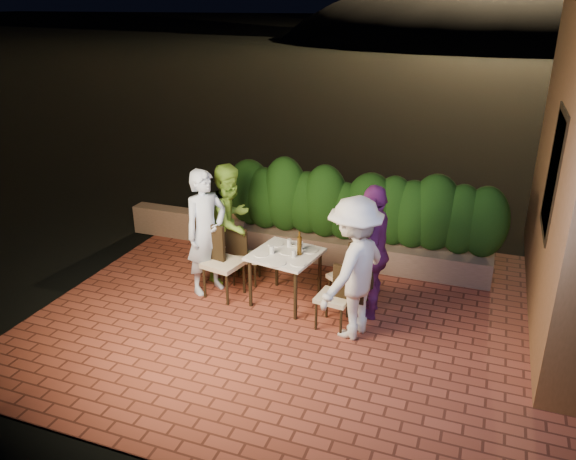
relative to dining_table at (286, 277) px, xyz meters
The scene contains 30 objects.
ground 0.92m from the dining_table, 60.19° to the right, with size 400.00×400.00×0.00m, color black.
terrace_floor 0.65m from the dining_table, 28.09° to the right, with size 7.00×6.00×0.15m, color brown.
window_pane 3.70m from the dining_table, 13.56° to the left, with size 0.08×1.00×1.40m, color black.
window_frame 3.69m from the dining_table, 13.60° to the left, with size 0.06×1.15×1.55m, color black.
planter 1.70m from the dining_table, 68.81° to the left, with size 4.20×0.55×0.40m, color #7A604D.
hedge 1.79m from the dining_table, 68.81° to the left, with size 4.00×0.70×1.10m, color #15390F, non-canonical shape.
parapet 2.87m from the dining_table, 146.51° to the left, with size 2.20×0.30×0.50m, color #7A604D.
hill 59.49m from the dining_table, 87.67° to the left, with size 52.00×40.00×22.00m, color black.
dining_table is the anchor object (origin of this frame).
plate_nw 0.51m from the dining_table, 149.16° to the right, with size 0.20×0.20×0.01m, color white.
plate_sw 0.50m from the dining_table, 135.86° to the left, with size 0.22×0.22×0.01m, color white.
plate_ne 0.54m from the dining_table, 44.04° to the right, with size 0.20×0.20×0.01m, color white.
plate_se 0.51m from the dining_table, 32.17° to the left, with size 0.23×0.23×0.01m, color white.
plate_centre 0.38m from the dining_table, 51.47° to the left, with size 0.21×0.21×0.01m, color white.
plate_front 0.52m from the dining_table, 87.50° to the right, with size 0.23×0.23×0.01m, color white.
glass_nw 0.47m from the dining_table, 153.01° to the right, with size 0.07×0.07×0.11m, color silver.
glass_sw 0.48m from the dining_table, 96.68° to the left, with size 0.07×0.07×0.11m, color silver.
glass_ne 0.46m from the dining_table, 30.56° to the right, with size 0.06×0.06×0.10m, color silver.
glass_se 0.49m from the dining_table, 44.55° to the left, with size 0.07×0.07×0.12m, color silver.
beer_bottle 0.58m from the dining_table, ahead, with size 0.06×0.06×0.33m, color #442C0B, non-canonical shape.
bowl 0.49m from the dining_table, 83.90° to the left, with size 0.17×0.17×0.04m, color white.
chair_left_front 0.91m from the dining_table, behind, with size 0.49×0.49×1.06m, color black, non-canonical shape.
chair_left_back 0.85m from the dining_table, 154.19° to the left, with size 0.39×0.39×0.85m, color black, non-canonical shape.
chair_right_front 0.92m from the dining_table, 26.60° to the right, with size 0.42×0.42×0.90m, color black, non-canonical shape.
chair_right_back 0.89m from the dining_table, ahead, with size 0.45×0.45×0.98m, color black, non-canonical shape.
diner_blue 1.29m from the dining_table, behind, with size 0.67×0.44×1.83m, color #C1D6F9.
diner_green 1.27m from the dining_table, 155.72° to the left, with size 0.86×0.67×1.78m, color #85C33C.
diner_white 1.29m from the dining_table, 24.13° to the right, with size 1.18×0.68×1.83m, color silver.
diner_purple 1.30m from the dining_table, ahead, with size 1.07×0.44×1.82m, color #6B236A.
parapet_lamp 2.43m from the dining_table, 139.20° to the left, with size 0.10×0.10×0.14m, color orange.
Camera 1 is at (2.03, -5.81, 3.93)m, focal length 35.00 mm.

